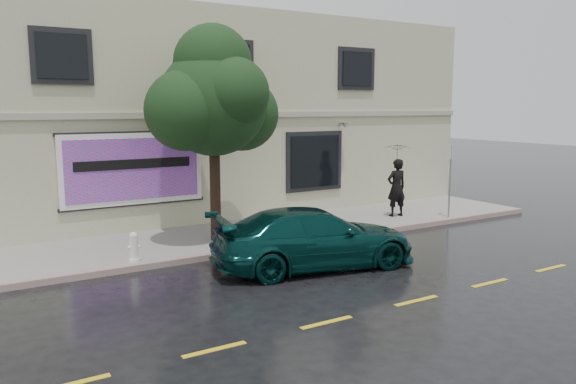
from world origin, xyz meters
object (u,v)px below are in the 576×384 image
pedestrian (396,188)px  street_tree (213,103)px  fire_hydrant (134,247)px  car (314,238)px

pedestrian → street_tree: street_tree is taller
pedestrian → street_tree: bearing=6.9°
street_tree → fire_hydrant: (-2.61, -1.01, -3.46)m
street_tree → fire_hydrant: size_ratio=7.30×
fire_hydrant → pedestrian: bearing=30.4°
car → fire_hydrant: car is taller
street_tree → fire_hydrant: bearing=-158.8°
street_tree → car: bearing=-70.8°
pedestrian → fire_hydrant: size_ratio=2.70×
car → street_tree: size_ratio=0.94×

